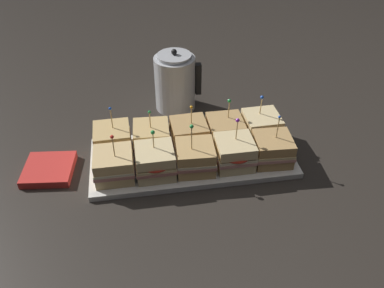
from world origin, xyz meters
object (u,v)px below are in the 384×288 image
at_px(sandwich_back_right, 225,130).
at_px(napkin_stack, 49,169).
at_px(sandwich_back_center, 189,134).
at_px(sandwich_back_far_left, 113,140).
at_px(kettle_steel, 175,82).
at_px(sandwich_front_far_left, 114,165).
at_px(sandwich_front_left, 155,161).
at_px(sandwich_front_far_right, 272,149).
at_px(sandwich_front_center, 195,157).
at_px(serving_platter, 192,158).
at_px(sandwich_back_far_right, 261,127).
at_px(sandwich_front_right, 234,153).
at_px(sandwich_back_left, 152,137).

relative_size(sandwich_back_right, napkin_stack, 0.95).
bearing_deg(sandwich_back_center, sandwich_back_far_left, 179.50).
xyz_separation_m(sandwich_back_right, kettle_steel, (-0.13, 0.26, 0.04)).
bearing_deg(napkin_stack, sandwich_front_far_left, -18.87).
bearing_deg(sandwich_front_left, sandwich_front_far_right, 0.61).
xyz_separation_m(sandwich_front_center, sandwich_front_far_right, (0.24, 0.00, -0.00)).
relative_size(sandwich_front_left, sandwich_back_far_left, 0.91).
relative_size(serving_platter, sandwich_back_far_right, 4.07).
distance_m(sandwich_front_center, napkin_stack, 0.44).
bearing_deg(sandwich_front_far_right, sandwich_front_far_left, 179.88).
relative_size(sandwich_front_center, sandwich_back_right, 1.11).
xyz_separation_m(serving_platter, sandwich_front_far_left, (-0.24, -0.06, 0.05)).
xyz_separation_m(sandwich_front_left, sandwich_back_right, (0.23, 0.12, -0.00)).
height_order(sandwich_front_far_right, napkin_stack, sandwich_front_far_right).
bearing_deg(napkin_stack, sandwich_back_center, 6.33).
distance_m(sandwich_front_right, sandwich_back_right, 0.12).
height_order(sandwich_front_center, sandwich_back_far_left, sandwich_front_center).
relative_size(sandwich_front_far_left, sandwich_back_left, 1.06).
distance_m(sandwich_back_center, kettle_steel, 0.26).
bearing_deg(sandwich_front_left, sandwich_back_center, 45.68).
xyz_separation_m(sandwich_back_far_left, kettle_steel, (0.23, 0.26, 0.04)).
xyz_separation_m(sandwich_front_center, sandwich_back_right, (0.12, 0.12, -0.00)).
distance_m(sandwich_front_right, sandwich_back_left, 0.26).
xyz_separation_m(sandwich_front_left, sandwich_front_right, (0.24, 0.00, 0.00)).
bearing_deg(sandwich_back_far_right, sandwich_front_far_left, -166.37).
relative_size(sandwich_front_far_right, sandwich_back_left, 1.11).
bearing_deg(serving_platter, sandwich_front_right, -26.43).
relative_size(sandwich_front_far_right, sandwich_back_center, 1.09).
bearing_deg(napkin_stack, sandwich_back_right, 4.91).
height_order(sandwich_front_left, sandwich_back_far_left, sandwich_back_far_left).
bearing_deg(sandwich_front_left, sandwich_back_right, 27.04).
xyz_separation_m(serving_platter, sandwich_back_center, (-0.00, 0.06, 0.05)).
xyz_separation_m(sandwich_front_far_right, kettle_steel, (-0.25, 0.37, 0.04)).
bearing_deg(sandwich_back_far_right, kettle_steel, 133.35).
bearing_deg(sandwich_front_left, serving_platter, 27.66).
xyz_separation_m(sandwich_back_left, napkin_stack, (-0.31, -0.05, -0.05)).
bearing_deg(sandwich_front_far_left, sandwich_back_center, 26.18).
height_order(kettle_steel, napkin_stack, kettle_steel).
bearing_deg(napkin_stack, sandwich_front_center, -9.24).
height_order(sandwich_back_right, sandwich_back_far_right, sandwich_back_far_right).
distance_m(sandwich_front_left, sandwich_front_far_right, 0.35).
xyz_separation_m(sandwich_front_right, kettle_steel, (-0.13, 0.38, 0.04)).
bearing_deg(sandwich_back_left, sandwich_front_far_left, -135.38).
bearing_deg(sandwich_front_far_right, kettle_steel, 123.19).
bearing_deg(serving_platter, sandwich_front_far_right, -13.84).
height_order(sandwich_front_center, kettle_steel, kettle_steel).
bearing_deg(sandwich_front_left, sandwich_back_far_left, 134.53).
xyz_separation_m(sandwich_front_center, sandwich_back_center, (0.00, 0.12, -0.00)).
xyz_separation_m(serving_platter, sandwich_back_far_left, (-0.24, 0.06, 0.05)).
bearing_deg(napkin_stack, sandwich_front_left, -12.91).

